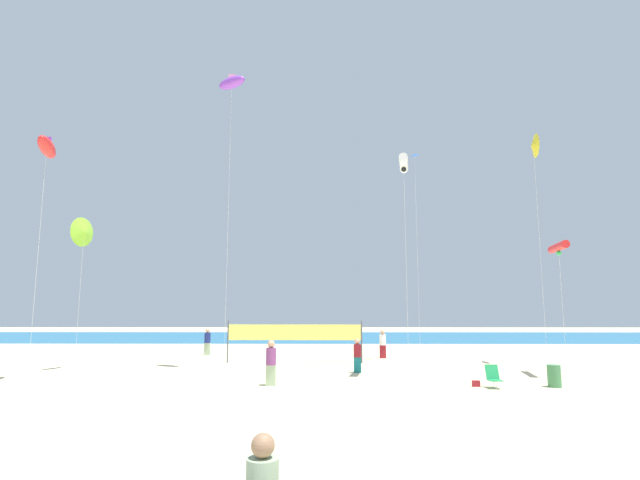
{
  "coord_description": "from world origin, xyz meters",
  "views": [
    {
      "loc": [
        -0.32,
        -16.91,
        3.17
      ],
      "look_at": [
        -0.55,
        9.34,
        6.86
      ],
      "focal_mm": 26.9,
      "sensor_mm": 36.0,
      "label": 1
    }
  ],
  "objects_px": {
    "beachgoer_plum_shirt": "(271,361)",
    "kite_lime_delta": "(84,232)",
    "volleyball_net": "(295,334)",
    "kite_violet_inflatable": "(232,83)",
    "kite_red_tube": "(558,247)",
    "beachgoer_maroon_shirt": "(357,354)",
    "kite_red_inflatable": "(47,147)",
    "kite_yellow_delta": "(533,146)",
    "kite_white_tube": "(404,164)",
    "beach_handbag": "(476,384)",
    "beachgoer_white_shirt": "(383,343)",
    "folding_beach_chair": "(493,376)",
    "kite_blue_diamond": "(415,161)",
    "beachgoer_navy_shirt": "(207,341)",
    "trash_barrel": "(554,376)"
  },
  "relations": [
    {
      "from": "beachgoer_plum_shirt",
      "to": "kite_lime_delta",
      "type": "relative_size",
      "value": 0.23
    },
    {
      "from": "volleyball_net",
      "to": "kite_violet_inflatable",
      "type": "bearing_deg",
      "value": -132.15
    },
    {
      "from": "kite_lime_delta",
      "to": "kite_red_tube",
      "type": "height_order",
      "value": "kite_lime_delta"
    },
    {
      "from": "kite_lime_delta",
      "to": "beachgoer_plum_shirt",
      "type": "bearing_deg",
      "value": -22.84
    },
    {
      "from": "kite_lime_delta",
      "to": "volleyball_net",
      "type": "bearing_deg",
      "value": 19.48
    },
    {
      "from": "kite_violet_inflatable",
      "to": "beachgoer_maroon_shirt",
      "type": "bearing_deg",
      "value": -4.43
    },
    {
      "from": "kite_red_inflatable",
      "to": "kite_yellow_delta",
      "type": "bearing_deg",
      "value": 14.8
    },
    {
      "from": "kite_red_tube",
      "to": "kite_violet_inflatable",
      "type": "xyz_separation_m",
      "value": [
        -16.19,
        1.87,
        9.27
      ]
    },
    {
      "from": "beachgoer_plum_shirt",
      "to": "kite_white_tube",
      "type": "relative_size",
      "value": 0.18
    },
    {
      "from": "beachgoer_plum_shirt",
      "to": "kite_yellow_delta",
      "type": "bearing_deg",
      "value": -45.89
    },
    {
      "from": "kite_red_tube",
      "to": "kite_violet_inflatable",
      "type": "height_order",
      "value": "kite_violet_inflatable"
    },
    {
      "from": "kite_white_tube",
      "to": "kite_red_tube",
      "type": "height_order",
      "value": "kite_white_tube"
    },
    {
      "from": "beachgoer_maroon_shirt",
      "to": "kite_red_tube",
      "type": "height_order",
      "value": "kite_red_tube"
    },
    {
      "from": "kite_red_tube",
      "to": "beach_handbag",
      "type": "bearing_deg",
      "value": -151.22
    },
    {
      "from": "kite_lime_delta",
      "to": "kite_red_inflatable",
      "type": "relative_size",
      "value": 0.73
    },
    {
      "from": "beachgoer_white_shirt",
      "to": "folding_beach_chair",
      "type": "xyz_separation_m",
      "value": [
        3.03,
        -11.17,
        -0.48
      ]
    },
    {
      "from": "kite_lime_delta",
      "to": "kite_yellow_delta",
      "type": "bearing_deg",
      "value": 5.42
    },
    {
      "from": "volleyball_net",
      "to": "kite_blue_diamond",
      "type": "xyz_separation_m",
      "value": [
        7.3,
        0.33,
        10.45
      ]
    },
    {
      "from": "beachgoer_white_shirt",
      "to": "kite_white_tube",
      "type": "distance_m",
      "value": 12.45
    },
    {
      "from": "beachgoer_maroon_shirt",
      "to": "beachgoer_plum_shirt",
      "type": "height_order",
      "value": "beachgoer_plum_shirt"
    },
    {
      "from": "folding_beach_chair",
      "to": "kite_blue_diamond",
      "type": "xyz_separation_m",
      "value": [
        -1.14,
        8.94,
        11.62
      ]
    },
    {
      "from": "volleyball_net",
      "to": "kite_blue_diamond",
      "type": "bearing_deg",
      "value": 2.57
    },
    {
      "from": "folding_beach_chair",
      "to": "kite_blue_diamond",
      "type": "bearing_deg",
      "value": 89.38
    },
    {
      "from": "beachgoer_navy_shirt",
      "to": "volleyball_net",
      "type": "bearing_deg",
      "value": 40.47
    },
    {
      "from": "beach_handbag",
      "to": "kite_white_tube",
      "type": "distance_m",
      "value": 10.36
    },
    {
      "from": "folding_beach_chair",
      "to": "kite_violet_inflatable",
      "type": "xyz_separation_m",
      "value": [
        -11.74,
        4.96,
        14.8
      ]
    },
    {
      "from": "beachgoer_plum_shirt",
      "to": "trash_barrel",
      "type": "distance_m",
      "value": 11.42
    },
    {
      "from": "trash_barrel",
      "to": "beach_handbag",
      "type": "xyz_separation_m",
      "value": [
        -3.11,
        0.1,
        -0.31
      ]
    },
    {
      "from": "kite_yellow_delta",
      "to": "beachgoer_maroon_shirt",
      "type": "bearing_deg",
      "value": -165.59
    },
    {
      "from": "beachgoer_plum_shirt",
      "to": "kite_blue_diamond",
      "type": "distance_m",
      "value": 15.98
    },
    {
      "from": "beachgoer_maroon_shirt",
      "to": "kite_white_tube",
      "type": "bearing_deg",
      "value": 125.77
    },
    {
      "from": "beachgoer_navy_shirt",
      "to": "kite_lime_delta",
      "type": "distance_m",
      "value": 11.22
    },
    {
      "from": "trash_barrel",
      "to": "kite_violet_inflatable",
      "type": "relative_size",
      "value": 0.06
    },
    {
      "from": "beachgoer_navy_shirt",
      "to": "kite_violet_inflatable",
      "type": "relative_size",
      "value": 0.11
    },
    {
      "from": "kite_blue_diamond",
      "to": "kite_red_inflatable",
      "type": "relative_size",
      "value": 1.18
    },
    {
      "from": "kite_blue_diamond",
      "to": "kite_red_tube",
      "type": "distance_m",
      "value": 10.12
    },
    {
      "from": "kite_blue_diamond",
      "to": "kite_lime_delta",
      "type": "bearing_deg",
      "value": -167.11
    },
    {
      "from": "volleyball_net",
      "to": "kite_yellow_delta",
      "type": "xyz_separation_m",
      "value": [
        13.84,
        -1.47,
        10.77
      ]
    },
    {
      "from": "beachgoer_navy_shirt",
      "to": "kite_white_tube",
      "type": "distance_m",
      "value": 18.05
    },
    {
      "from": "kite_red_inflatable",
      "to": "beachgoer_maroon_shirt",
      "type": "bearing_deg",
      "value": 15.1
    },
    {
      "from": "beachgoer_maroon_shirt",
      "to": "trash_barrel",
      "type": "relative_size",
      "value": 1.88
    },
    {
      "from": "folding_beach_chair",
      "to": "kite_red_tube",
      "type": "distance_m",
      "value": 7.74
    },
    {
      "from": "beachgoer_navy_shirt",
      "to": "volleyball_net",
      "type": "distance_m",
      "value": 7.57
    },
    {
      "from": "beachgoer_white_shirt",
      "to": "kite_white_tube",
      "type": "xyz_separation_m",
      "value": [
        0.13,
        -8.58,
        9.02
      ]
    },
    {
      "from": "folding_beach_chair",
      "to": "kite_red_tube",
      "type": "xyz_separation_m",
      "value": [
        4.45,
        3.09,
        5.53
      ]
    },
    {
      "from": "trash_barrel",
      "to": "kite_violet_inflatable",
      "type": "bearing_deg",
      "value": 161.61
    },
    {
      "from": "kite_yellow_delta",
      "to": "volleyball_net",
      "type": "bearing_deg",
      "value": 173.94
    },
    {
      "from": "beachgoer_white_shirt",
      "to": "volleyball_net",
      "type": "distance_m",
      "value": 6.02
    },
    {
      "from": "beachgoer_navy_shirt",
      "to": "kite_blue_diamond",
      "type": "relative_size",
      "value": 0.14
    },
    {
      "from": "beachgoer_maroon_shirt",
      "to": "volleyball_net",
      "type": "relative_size",
      "value": 0.21
    }
  ]
}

